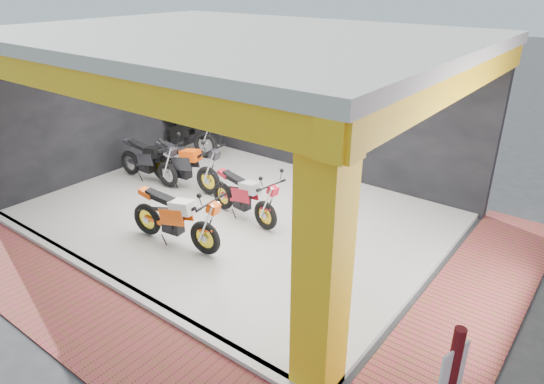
{
  "coord_description": "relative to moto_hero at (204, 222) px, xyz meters",
  "views": [
    {
      "loc": [
        6.03,
        -4.65,
        4.62
      ],
      "look_at": [
        1.03,
        1.89,
        0.9
      ],
      "focal_mm": 32.0,
      "sensor_mm": 36.0,
      "label": 1
    }
  ],
  "objects": [
    {
      "name": "moto_row_d",
      "position": [
        -3.46,
        3.52,
        0.07
      ],
      "size": [
        2.48,
        1.45,
        1.43
      ],
      "primitive_type": null,
      "rotation": [
        0.0,
        0.0,
        0.26
      ],
      "color": "black",
      "rests_on": "showroom_floor"
    },
    {
      "name": "left_wall",
      "position": [
        -4.76,
        1.54,
        1.01
      ],
      "size": [
        0.2,
        6.2,
        3.5
      ],
      "primitive_type": "cube",
      "color": "black",
      "rests_on": "ground"
    },
    {
      "name": "paver_right",
      "position": [
        4.14,
        1.54,
        -0.73
      ],
      "size": [
        1.4,
        7.0,
        0.03
      ],
      "primitive_type": "cube",
      "color": "#953037",
      "rests_on": "ground"
    },
    {
      "name": "moto_row_c",
      "position": [
        -1.74,
        1.86,
        0.02
      ],
      "size": [
        2.22,
        0.96,
        1.32
      ],
      "primitive_type": null,
      "rotation": [
        0.0,
        0.0,
        0.07
      ],
      "color": "black",
      "rests_on": "showroom_floor"
    },
    {
      "name": "paver_front",
      "position": [
        -0.66,
        -2.26,
        -0.73
      ],
      "size": [
        9.0,
        1.4,
        0.03
      ],
      "primitive_type": "cube",
      "color": "#953037",
      "rests_on": "ground"
    },
    {
      "name": "moto_row_a",
      "position": [
        0.27,
        1.35,
        -0.05
      ],
      "size": [
        2.02,
        0.97,
        1.19
      ],
      "primitive_type": null,
      "rotation": [
        0.0,
        0.0,
        -0.13
      ],
      "color": "#B11222",
      "rests_on": "showroom_floor"
    },
    {
      "name": "moto_hero",
      "position": [
        0.0,
        0.0,
        0.0
      ],
      "size": [
        2.18,
        1.01,
        1.28
      ],
      "primitive_type": null,
      "rotation": [
        0.0,
        0.0,
        0.11
      ],
      "color": "#FF520A",
      "rests_on": "showroom_floor"
    },
    {
      "name": "header_beam_front",
      "position": [
        -0.66,
        -1.46,
        2.56
      ],
      "size": [
        8.4,
        0.3,
        0.4
      ],
      "primitive_type": "cube",
      "color": "yellow",
      "rests_on": "corner_column"
    },
    {
      "name": "ground",
      "position": [
        -0.66,
        -0.46,
        -0.74
      ],
      "size": [
        80.0,
        80.0,
        0.0
      ],
      "primitive_type": "plane",
      "color": "#2D2D30",
      "rests_on": "ground"
    },
    {
      "name": "showroom_ceiling",
      "position": [
        -0.66,
        1.54,
        2.86
      ],
      "size": [
        8.4,
        6.4,
        0.2
      ],
      "primitive_type": "cube",
      "color": "beige",
      "rests_on": "corner_column"
    },
    {
      "name": "back_wall",
      "position": [
        -0.66,
        4.64,
        1.01
      ],
      "size": [
        8.2,
        0.2,
        3.5
      ],
      "primitive_type": "cube",
      "color": "black",
      "rests_on": "ground"
    },
    {
      "name": "showroom_floor",
      "position": [
        -0.66,
        1.54,
        -0.69
      ],
      "size": [
        8.0,
        6.0,
        0.1
      ],
      "primitive_type": "cube",
      "color": "white",
      "rests_on": "ground"
    },
    {
      "name": "moto_row_b",
      "position": [
        -2.77,
        1.59,
        -0.03
      ],
      "size": [
        2.03,
        0.82,
        1.23
      ],
      "primitive_type": null,
      "rotation": [
        0.0,
        0.0,
        0.04
      ],
      "color": "black",
      "rests_on": "showroom_floor"
    },
    {
      "name": "corner_column",
      "position": [
        3.09,
        -1.21,
        1.01
      ],
      "size": [
        0.5,
        0.5,
        3.5
      ],
      "primitive_type": "cube",
      "color": "yellow",
      "rests_on": "ground"
    },
    {
      "name": "floor_kerb",
      "position": [
        -0.66,
        -1.48,
        -0.69
      ],
      "size": [
        8.0,
        0.2,
        0.1
      ],
      "primitive_type": "cube",
      "color": "white",
      "rests_on": "ground"
    },
    {
      "name": "header_beam_right",
      "position": [
        3.34,
        1.54,
        2.56
      ],
      "size": [
        0.3,
        6.4,
        0.4
      ],
      "primitive_type": "cube",
      "color": "yellow",
      "rests_on": "corner_column"
    }
  ]
}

